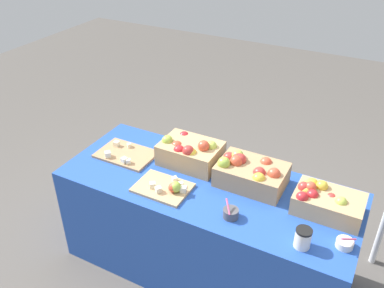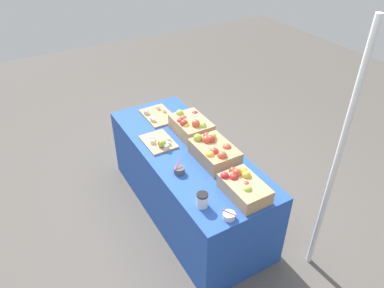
# 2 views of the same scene
# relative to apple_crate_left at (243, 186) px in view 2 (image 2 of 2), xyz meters

# --- Properties ---
(ground_plane) EXTENTS (10.00, 10.00, 0.00)m
(ground_plane) POSITION_rel_apple_crate_left_xyz_m (-0.71, -0.08, -0.81)
(ground_plane) COLOR #56514C
(table) EXTENTS (1.90, 0.76, 0.74)m
(table) POSITION_rel_apple_crate_left_xyz_m (-0.71, -0.08, -0.44)
(table) COLOR #234CAD
(table) RESTS_ON ground_plane
(apple_crate_left) EXTENTS (0.38, 0.25, 0.17)m
(apple_crate_left) POSITION_rel_apple_crate_left_xyz_m (0.00, 0.00, 0.00)
(apple_crate_left) COLOR tan
(apple_crate_left) RESTS_ON table
(apple_crate_middle) EXTENTS (0.42, 0.29, 0.19)m
(apple_crate_middle) POSITION_rel_apple_crate_left_xyz_m (-0.47, 0.05, 0.01)
(apple_crate_middle) COLOR tan
(apple_crate_middle) RESTS_ON table
(apple_crate_right) EXTENTS (0.40, 0.28, 0.21)m
(apple_crate_right) POSITION_rel_apple_crate_left_xyz_m (-0.91, 0.07, 0.01)
(apple_crate_right) COLOR tan
(apple_crate_right) RESTS_ON table
(cutting_board_front) EXTENTS (0.34, 0.25, 0.09)m
(cutting_board_front) POSITION_rel_apple_crate_left_xyz_m (-0.90, -0.26, -0.05)
(cutting_board_front) COLOR tan
(cutting_board_front) RESTS_ON table
(cutting_board_back) EXTENTS (0.39, 0.27, 0.06)m
(cutting_board_back) POSITION_rel_apple_crate_left_xyz_m (-1.35, -0.06, -0.06)
(cutting_board_back) COLOR tan
(cutting_board_back) RESTS_ON table
(sample_bowl_near) EXTENTS (0.10, 0.10, 0.09)m
(sample_bowl_near) POSITION_rel_apple_crate_left_xyz_m (0.16, -0.23, -0.05)
(sample_bowl_near) COLOR silver
(sample_bowl_near) RESTS_ON table
(sample_bowl_mid) EXTENTS (0.09, 0.09, 0.11)m
(sample_bowl_mid) POSITION_rel_apple_crate_left_xyz_m (-0.45, -0.30, -0.04)
(sample_bowl_mid) COLOR #4C4C51
(sample_bowl_mid) RESTS_ON table
(coffee_cup) EXTENTS (0.09, 0.09, 0.11)m
(coffee_cup) POSITION_rel_apple_crate_left_xyz_m (-0.04, -0.34, -0.02)
(coffee_cup) COLOR silver
(coffee_cup) RESTS_ON table
(tent_pole) EXTENTS (0.04, 0.04, 2.10)m
(tent_pole) POSITION_rel_apple_crate_left_xyz_m (0.36, 0.52, 0.24)
(tent_pole) COLOR white
(tent_pole) RESTS_ON ground_plane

